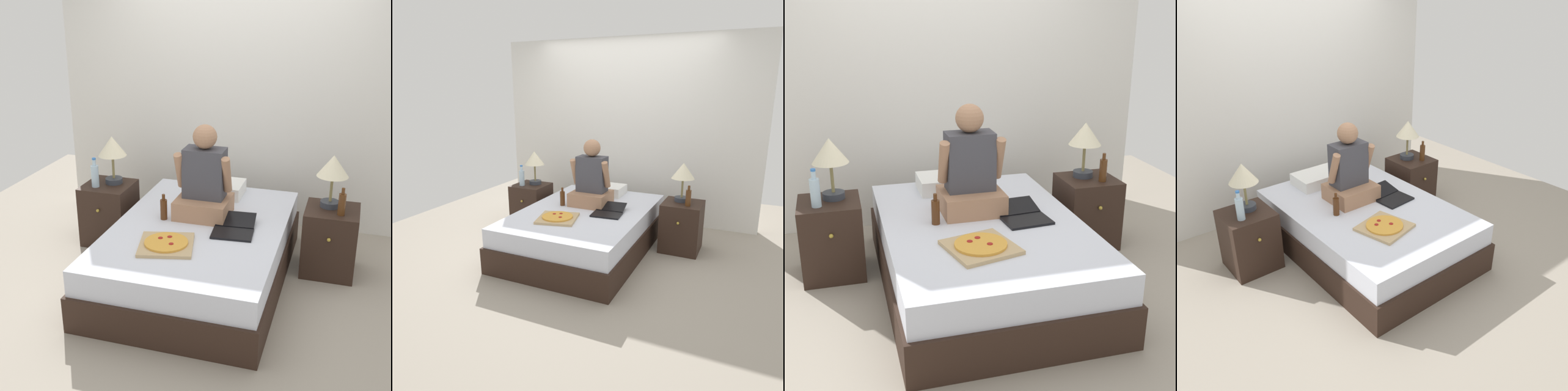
% 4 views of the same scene
% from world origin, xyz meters
% --- Properties ---
extents(ground_plane, '(5.68, 5.68, 0.00)m').
position_xyz_m(ground_plane, '(0.00, 0.00, 0.00)').
color(ground_plane, '#9E9384').
extents(wall_back, '(3.68, 0.12, 2.50)m').
position_xyz_m(wall_back, '(0.00, 1.38, 1.25)').
color(wall_back, silver).
rests_on(wall_back, ground).
extents(bed, '(1.39, 2.04, 0.49)m').
position_xyz_m(bed, '(0.00, 0.00, 0.24)').
color(bed, black).
rests_on(bed, ground).
extents(nightstand_left, '(0.44, 0.47, 0.57)m').
position_xyz_m(nightstand_left, '(-1.02, 0.45, 0.29)').
color(nightstand_left, black).
rests_on(nightstand_left, ground).
extents(lamp_on_left_nightstand, '(0.26, 0.26, 0.45)m').
position_xyz_m(lamp_on_left_nightstand, '(-0.98, 0.50, 0.90)').
color(lamp_on_left_nightstand, '#333842').
rests_on(lamp_on_left_nightstand, nightstand_left).
extents(water_bottle, '(0.07, 0.07, 0.28)m').
position_xyz_m(water_bottle, '(-1.10, 0.36, 0.69)').
color(water_bottle, silver).
rests_on(water_bottle, nightstand_left).
extents(nightstand_right, '(0.44, 0.47, 0.57)m').
position_xyz_m(nightstand_right, '(1.02, 0.45, 0.29)').
color(nightstand_right, black).
rests_on(nightstand_right, ground).
extents(lamp_on_right_nightstand, '(0.26, 0.26, 0.45)m').
position_xyz_m(lamp_on_right_nightstand, '(0.99, 0.50, 0.90)').
color(lamp_on_right_nightstand, '#333842').
rests_on(lamp_on_right_nightstand, nightstand_right).
extents(beer_bottle, '(0.06, 0.06, 0.23)m').
position_xyz_m(beer_bottle, '(1.09, 0.35, 0.67)').
color(beer_bottle, '#512D14').
rests_on(beer_bottle, nightstand_right).
extents(pillow, '(0.52, 0.34, 0.12)m').
position_xyz_m(pillow, '(-0.06, 0.74, 0.55)').
color(pillow, white).
rests_on(pillow, bed).
extents(person_seated, '(0.47, 0.40, 0.78)m').
position_xyz_m(person_seated, '(-0.02, 0.23, 0.77)').
color(person_seated, '#A37556').
rests_on(person_seated, bed).
extents(laptop, '(0.35, 0.44, 0.07)m').
position_xyz_m(laptop, '(0.29, -0.02, 0.51)').
color(laptop, black).
rests_on(laptop, bed).
extents(pizza_box, '(0.48, 0.48, 0.05)m').
position_xyz_m(pizza_box, '(-0.13, -0.42, 0.50)').
color(pizza_box, tan).
rests_on(pizza_box, bed).
extents(beer_bottle_on_bed, '(0.06, 0.06, 0.22)m').
position_xyz_m(beer_bottle_on_bed, '(-0.32, 0.05, 0.58)').
color(beer_bottle_on_bed, '#4C2811').
rests_on(beer_bottle_on_bed, bed).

